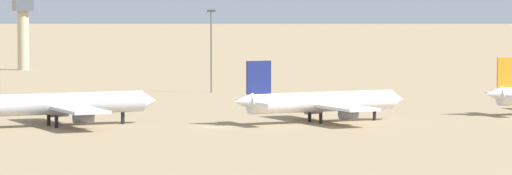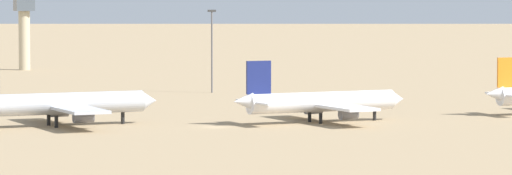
{
  "view_description": "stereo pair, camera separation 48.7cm",
  "coord_description": "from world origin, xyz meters",
  "px_view_note": "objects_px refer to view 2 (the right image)",
  "views": [
    {
      "loc": [
        -82.04,
        -242.51,
        23.14
      ],
      "look_at": [
        9.83,
        6.81,
        6.0
      ],
      "focal_mm": 108.4,
      "sensor_mm": 36.0,
      "label": 1
    },
    {
      "loc": [
        -81.58,
        -242.68,
        23.14
      ],
      "look_at": [
        9.83,
        6.81,
        6.0
      ],
      "focal_mm": 108.4,
      "sensor_mm": 36.0,
      "label": 2
    }
  ],
  "objects_px": {
    "parked_jet_navy_3": "(58,104)",
    "light_pole_mid": "(212,46)",
    "control_tower": "(24,24)",
    "parked_jet_navy_4": "(320,102)"
  },
  "relations": [
    {
      "from": "parked_jet_navy_3",
      "to": "parked_jet_navy_4",
      "type": "height_order",
      "value": "parked_jet_navy_3"
    },
    {
      "from": "parked_jet_navy_3",
      "to": "light_pole_mid",
      "type": "xyz_separation_m",
      "value": [
        50.59,
        70.15,
        6.64
      ]
    },
    {
      "from": "parked_jet_navy_3",
      "to": "parked_jet_navy_4",
      "type": "bearing_deg",
      "value": -15.42
    },
    {
      "from": "parked_jet_navy_4",
      "to": "light_pole_mid",
      "type": "distance_m",
      "value": 79.3
    },
    {
      "from": "light_pole_mid",
      "to": "control_tower",
      "type": "bearing_deg",
      "value": 100.28
    },
    {
      "from": "parked_jet_navy_4",
      "to": "control_tower",
      "type": "xyz_separation_m",
      "value": [
        -12.92,
        187.03,
        9.35
      ]
    },
    {
      "from": "parked_jet_navy_4",
      "to": "control_tower",
      "type": "relative_size",
      "value": 1.54
    },
    {
      "from": "parked_jet_navy_4",
      "to": "control_tower",
      "type": "bearing_deg",
      "value": 88.79
    },
    {
      "from": "parked_jet_navy_3",
      "to": "light_pole_mid",
      "type": "relative_size",
      "value": 1.91
    },
    {
      "from": "control_tower",
      "to": "parked_jet_navy_4",
      "type": "bearing_deg",
      "value": -86.05
    }
  ]
}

